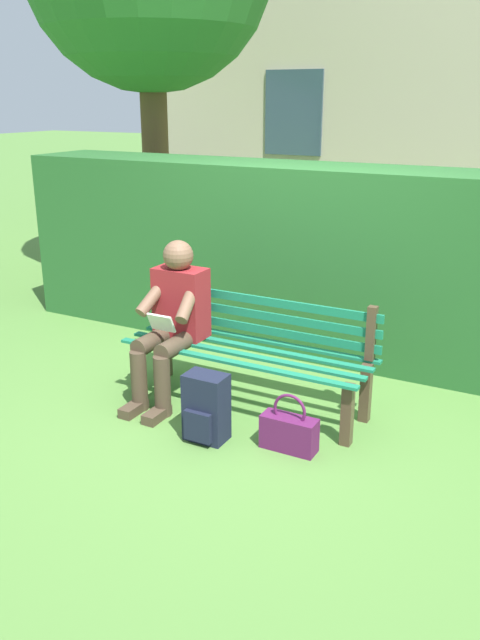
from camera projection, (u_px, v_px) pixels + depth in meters
The scene contains 6 objects.
ground at pixel (246, 406), 4.81m from camera, with size 60.00×60.00×0.00m, color #517F38.
park_bench at pixel (252, 347), 4.74m from camera, with size 1.81×0.54×0.82m.
person_seated at pixel (172, 318), 4.78m from camera, with size 0.44×0.73×1.17m.
hedge_backdrop at pixel (335, 257), 5.63m from camera, with size 5.98×0.86×1.71m.
backpack at pixel (206, 408), 4.28m from camera, with size 0.27×0.25×0.46m.
handbag at pixel (289, 432), 4.18m from camera, with size 0.36×0.14×0.39m.
Camera 1 is at (-2.01, 3.86, 2.14)m, focal length 37.05 mm.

